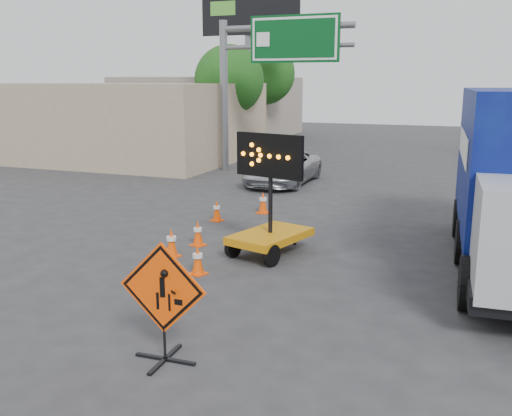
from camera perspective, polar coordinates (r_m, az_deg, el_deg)
The scene contains 15 objects.
ground at distance 8.94m, azimuth -12.99°, elevation -15.26°, with size 100.00×100.00×0.00m, color #2D2D30.
storefront_left_near at distance 32.41m, azimuth -13.97°, elevation 8.46°, with size 14.00×10.00×4.00m, color tan.
storefront_left_far at distance 45.00m, azimuth -4.66°, elevation 10.10°, with size 12.00×10.00×4.40m, color gray.
highway_gantry at distance 26.05m, azimuth 0.99°, elevation 14.66°, with size 6.18×0.38×6.90m.
billboard at distance 34.98m, azimuth -0.60°, elevation 17.88°, with size 6.10×0.54×9.85m.
tree_left_near at distance 31.13m, azimuth -2.69°, elevation 12.64°, with size 3.71×3.71×6.03m.
tree_left_far at distance 38.92m, azimuth 0.82°, elevation 13.28°, with size 4.10×4.10×6.66m.
construction_sign at distance 8.62m, azimuth -9.28°, elevation -9.02°, with size 1.40×0.99×1.86m.
arrow_board at distance 13.74m, azimuth 1.44°, elevation -2.04°, with size 1.81×2.32×2.94m.
pickup_truck at distance 23.37m, azimuth 2.71°, elevation 4.06°, with size 2.20×4.78×1.33m, color silver.
cone_a at distance 12.50m, azimuth -5.85°, elevation -5.15°, with size 0.43×0.43×0.66m.
cone_b at distance 13.82m, azimuth -8.46°, elevation -3.41°, with size 0.46×0.46×0.71m.
cone_c at distance 14.65m, azimuth -5.84°, elevation -2.49°, with size 0.43×0.43×0.67m.
cone_d at distance 17.19m, azimuth -3.95°, elevation -0.23°, with size 0.39×0.39×0.65m.
cone_e at distance 18.14m, azimuth 0.70°, elevation 0.59°, with size 0.39×0.39×0.71m.
Camera 1 is at (4.59, -6.46, 4.13)m, focal length 40.00 mm.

